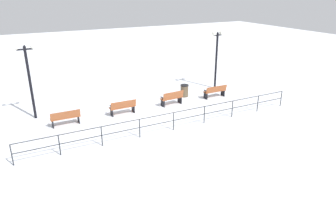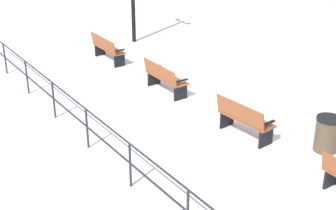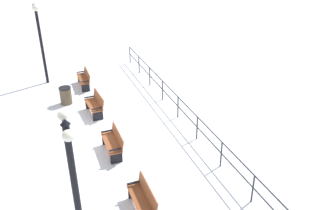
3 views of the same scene
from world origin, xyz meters
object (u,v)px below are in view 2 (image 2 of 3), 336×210
bench_third (165,78)px  bench_fourth (107,48)px  bench_second (244,119)px  trash_bin (327,134)px

bench_third → bench_fourth: (-0.09, 3.30, 0.00)m
bench_second → bench_third: (-0.04, 3.31, -0.02)m
bench_second → bench_fourth: bench_second is taller
bench_fourth → trash_bin: bearing=-81.2°
bench_fourth → bench_third: bearing=-88.3°
bench_second → trash_bin: 1.92m
bench_second → bench_third: bench_second is taller
trash_bin → bench_fourth: bearing=98.6°
bench_second → bench_fourth: bearing=86.9°
bench_second → trash_bin: (1.11, -1.56, -0.06)m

